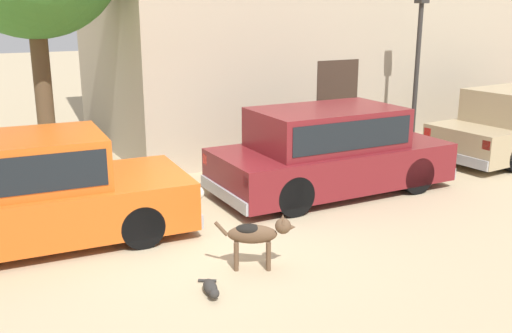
# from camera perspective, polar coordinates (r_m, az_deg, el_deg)

# --- Properties ---
(ground_plane) EXTENTS (80.00, 80.00, 0.00)m
(ground_plane) POSITION_cam_1_polar(r_m,az_deg,el_deg) (8.40, -4.92, -7.06)
(ground_plane) COLOR tan
(parked_sedan_nearest) EXTENTS (4.38, 2.11, 1.53)m
(parked_sedan_nearest) POSITION_cam_1_polar(r_m,az_deg,el_deg) (8.57, -20.79, -2.25)
(parked_sedan_nearest) COLOR #D15619
(parked_sedan_nearest) RESTS_ON ground_plane
(parked_sedan_second) EXTENTS (4.41, 1.90, 1.52)m
(parked_sedan_second) POSITION_cam_1_polar(r_m,az_deg,el_deg) (10.32, 7.25, 1.75)
(parked_sedan_second) COLOR maroon
(parked_sedan_second) RESTS_ON ground_plane
(stray_dog_spotted) EXTENTS (0.94, 0.55, 0.70)m
(stray_dog_spotted) POSITION_cam_1_polar(r_m,az_deg,el_deg) (7.28, 0.14, -6.65)
(stray_dog_spotted) COLOR brown
(stray_dog_spotted) RESTS_ON ground_plane
(stray_cat) EXTENTS (0.29, 0.60, 0.17)m
(stray_cat) POSITION_cam_1_polar(r_m,az_deg,el_deg) (6.82, -4.47, -11.86)
(stray_cat) COLOR #2D2B28
(stray_cat) RESTS_ON ground_plane
(street_lamp) EXTENTS (0.22, 0.22, 3.58)m
(street_lamp) POSITION_cam_1_polar(r_m,az_deg,el_deg) (13.02, 15.70, 10.89)
(street_lamp) COLOR #2D2B28
(street_lamp) RESTS_ON ground_plane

